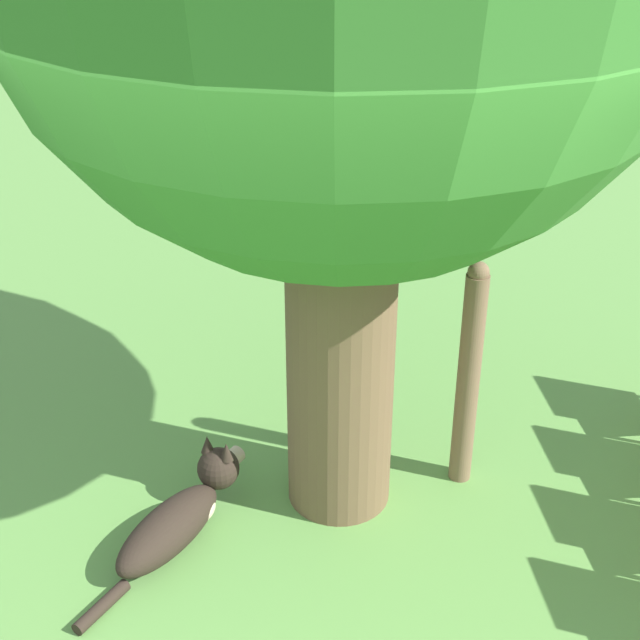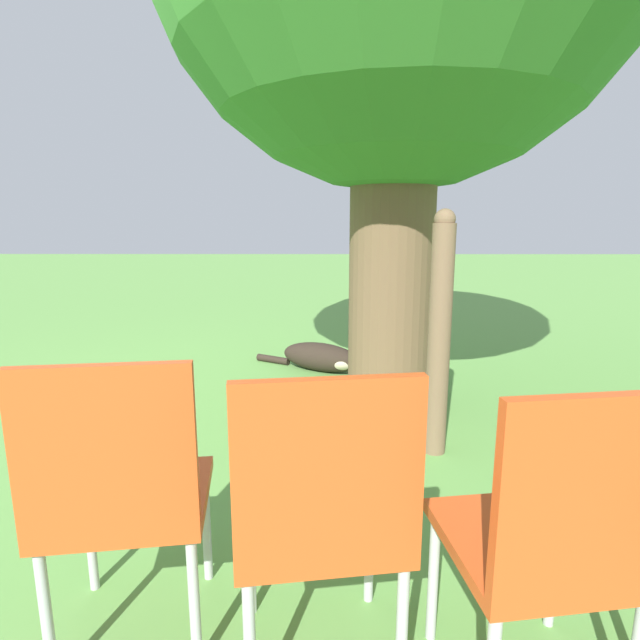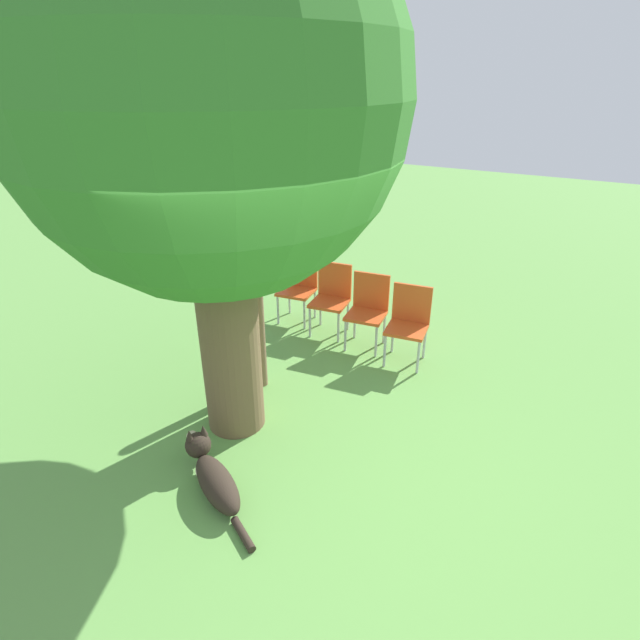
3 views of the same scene
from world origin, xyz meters
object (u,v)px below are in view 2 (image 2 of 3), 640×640
dog (331,356)px  red_chair_0 (122,488)px  red_chair_1 (322,509)px  fence_post (439,334)px  red_chair_2 (557,534)px

dog → red_chair_0: bearing=-74.6°
red_chair_1 → fence_post: bearing=-31.7°
fence_post → red_chair_0: fence_post is taller
fence_post → red_chair_0: (1.27, -1.15, -0.14)m
red_chair_0 → red_chair_2: size_ratio=1.00×
dog → red_chair_1: 2.81m
red_chair_2 → fence_post: bearing=-10.0°
dog → red_chair_1: (2.79, -0.07, 0.37)m
fence_post → red_chair_1: fence_post is taller
red_chair_1 → red_chair_0: bearing=71.9°
fence_post → red_chair_2: bearing=-2.1°
dog → red_chair_0: (2.69, -0.62, 0.37)m
red_chair_0 → fence_post: bearing=-50.2°
red_chair_0 → red_chair_2: (0.20, 1.10, 0.00)m
red_chair_0 → red_chair_1: same height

